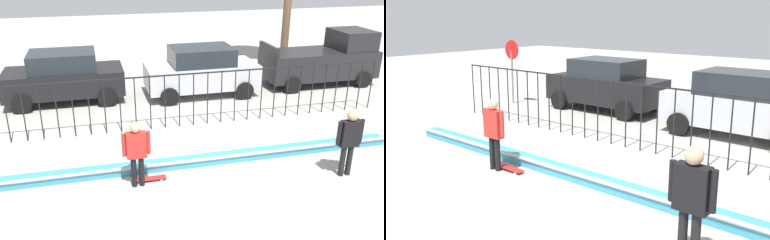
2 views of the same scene
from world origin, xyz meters
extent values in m
plane|color=#9E9991|center=(0.00, 0.00, 0.00)|extent=(60.00, 60.00, 0.00)
cube|color=teal|center=(0.00, 0.82, 0.11)|extent=(11.00, 0.36, 0.22)
cylinder|color=#B2B2B7|center=(0.00, 0.64, 0.22)|extent=(11.00, 0.09, 0.09)
cylinder|color=black|center=(-5.13, 3.49, 0.88)|extent=(0.04, 0.04, 1.75)
cylinder|color=black|center=(-4.67, 3.49, 0.88)|extent=(0.04, 0.04, 1.75)
cylinder|color=black|center=(-4.20, 3.49, 0.88)|extent=(0.04, 0.04, 1.75)
cylinder|color=black|center=(-3.73, 3.49, 0.88)|extent=(0.04, 0.04, 1.75)
cylinder|color=black|center=(-3.27, 3.49, 0.88)|extent=(0.04, 0.04, 1.75)
cylinder|color=black|center=(-2.80, 3.49, 0.88)|extent=(0.04, 0.04, 1.75)
cylinder|color=black|center=(-2.33, 3.49, 0.88)|extent=(0.04, 0.04, 1.75)
cylinder|color=black|center=(-1.87, 3.49, 0.88)|extent=(0.04, 0.04, 1.75)
cylinder|color=black|center=(-1.40, 3.49, 0.88)|extent=(0.04, 0.04, 1.75)
cylinder|color=black|center=(-0.93, 3.49, 0.88)|extent=(0.04, 0.04, 1.75)
cylinder|color=black|center=(-0.47, 3.49, 0.88)|extent=(0.04, 0.04, 1.75)
cylinder|color=black|center=(0.00, 3.49, 0.88)|extent=(0.04, 0.04, 1.75)
cylinder|color=black|center=(0.47, 3.49, 0.88)|extent=(0.04, 0.04, 1.75)
cylinder|color=black|center=(0.93, 3.49, 0.88)|extent=(0.04, 0.04, 1.75)
cylinder|color=black|center=(1.40, 3.49, 0.88)|extent=(0.04, 0.04, 1.75)
cylinder|color=black|center=(1.87, 3.49, 0.88)|extent=(0.04, 0.04, 1.75)
cylinder|color=black|center=(2.33, 3.49, 0.88)|extent=(0.04, 0.04, 1.75)
cylinder|color=black|center=(2.80, 3.49, 0.88)|extent=(0.04, 0.04, 1.75)
cylinder|color=black|center=(3.27, 3.49, 0.88)|extent=(0.04, 0.04, 1.75)
cylinder|color=black|center=(3.73, 3.49, 0.88)|extent=(0.04, 0.04, 1.75)
cylinder|color=black|center=(4.20, 3.49, 0.88)|extent=(0.04, 0.04, 1.75)
cylinder|color=black|center=(4.67, 3.49, 0.88)|extent=(0.04, 0.04, 1.75)
cylinder|color=black|center=(5.13, 3.49, 0.88)|extent=(0.04, 0.04, 1.75)
cylinder|color=black|center=(5.60, 3.49, 0.88)|extent=(0.04, 0.04, 1.75)
cylinder|color=black|center=(6.07, 3.49, 0.88)|extent=(0.04, 0.04, 1.75)
cylinder|color=black|center=(6.53, 3.49, 0.88)|extent=(0.04, 0.04, 1.75)
cylinder|color=black|center=(7.00, 3.49, 0.88)|extent=(0.04, 0.04, 1.75)
cube|color=black|center=(0.00, 3.49, 1.73)|extent=(14.00, 0.04, 0.04)
cylinder|color=black|center=(-1.87, 0.13, 0.39)|extent=(0.13, 0.13, 0.77)
cylinder|color=black|center=(-1.68, 0.13, 0.39)|extent=(0.13, 0.13, 0.77)
cube|color=#B22823|center=(-1.77, 0.13, 1.09)|extent=(0.47, 0.20, 0.64)
sphere|color=tan|center=(-1.77, 0.13, 1.53)|extent=(0.25, 0.25, 0.25)
cylinder|color=#B22823|center=(-2.06, 0.13, 1.12)|extent=(0.10, 0.10, 0.57)
cylinder|color=#B22823|center=(-1.49, 0.13, 1.12)|extent=(0.10, 0.10, 0.57)
cube|color=#A51E19|center=(-1.47, 0.29, 0.06)|extent=(0.80, 0.20, 0.02)
cylinder|color=silver|center=(-1.20, 0.36, 0.03)|extent=(0.05, 0.03, 0.05)
cylinder|color=silver|center=(-1.20, 0.21, 0.03)|extent=(0.05, 0.03, 0.05)
cylinder|color=silver|center=(-1.74, 0.36, 0.03)|extent=(0.05, 0.03, 0.05)
cylinder|color=silver|center=(-1.74, 0.21, 0.03)|extent=(0.05, 0.03, 0.05)
cylinder|color=black|center=(3.26, -0.62, 0.41)|extent=(0.14, 0.14, 0.81)
cylinder|color=black|center=(3.45, -0.62, 0.41)|extent=(0.14, 0.14, 0.81)
cube|color=black|center=(3.35, -0.62, 1.15)|extent=(0.50, 0.21, 0.67)
sphere|color=tan|center=(3.35, -0.62, 1.62)|extent=(0.27, 0.27, 0.27)
cylinder|color=black|center=(3.05, -0.62, 1.19)|extent=(0.11, 0.11, 0.60)
cylinder|color=black|center=(3.66, -0.62, 1.19)|extent=(0.11, 0.11, 0.60)
cube|color=black|center=(-3.62, 6.90, 0.79)|extent=(4.30, 1.90, 0.90)
cube|color=#1E2328|center=(-3.62, 6.90, 1.57)|extent=(2.36, 1.71, 0.66)
cylinder|color=black|center=(-2.16, 7.85, 0.34)|extent=(0.68, 0.22, 0.68)
cylinder|color=black|center=(-2.16, 5.95, 0.34)|extent=(0.68, 0.22, 0.68)
cylinder|color=black|center=(-5.09, 7.85, 0.34)|extent=(0.68, 0.22, 0.68)
cylinder|color=black|center=(-5.09, 5.95, 0.34)|extent=(0.68, 0.22, 0.68)
cube|color=#B7BABF|center=(1.53, 6.44, 0.79)|extent=(4.30, 1.90, 0.90)
cube|color=#1E2328|center=(1.53, 6.44, 1.57)|extent=(2.37, 1.71, 0.66)
cylinder|color=black|center=(2.99, 7.39, 0.34)|extent=(0.68, 0.22, 0.68)
cylinder|color=black|center=(2.99, 5.49, 0.34)|extent=(0.68, 0.22, 0.68)
cylinder|color=black|center=(0.07, 7.39, 0.34)|extent=(0.68, 0.22, 0.68)
cylinder|color=black|center=(0.07, 5.49, 0.34)|extent=(0.68, 0.22, 0.68)
cube|color=black|center=(6.71, 6.63, 0.89)|extent=(4.70, 1.90, 1.10)
cube|color=black|center=(8.16, 6.63, 1.84)|extent=(1.50, 1.75, 0.80)
cube|color=black|center=(4.42, 6.63, 1.62)|extent=(0.12, 1.75, 0.36)
cylinder|color=black|center=(8.31, 7.58, 0.34)|extent=(0.68, 0.22, 0.68)
cylinder|color=black|center=(8.31, 5.68, 0.34)|extent=(0.68, 0.22, 0.68)
cylinder|color=black|center=(5.11, 7.58, 0.34)|extent=(0.68, 0.22, 0.68)
cylinder|color=black|center=(5.11, 5.68, 0.34)|extent=(0.68, 0.22, 0.68)
camera|label=1|loc=(-2.64, -8.60, 5.26)|focal=38.65mm
camera|label=2|loc=(5.71, -5.87, 3.46)|focal=40.62mm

